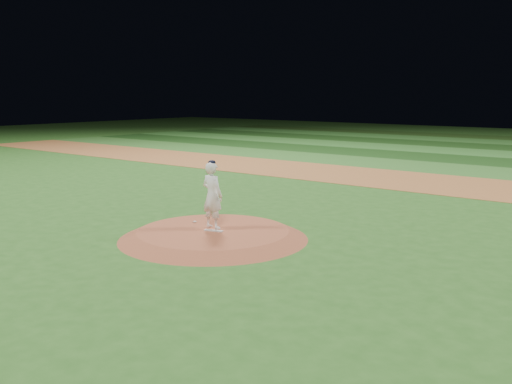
% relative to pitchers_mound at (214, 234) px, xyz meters
% --- Properties ---
extents(ground, '(120.00, 120.00, 0.00)m').
position_rel_pitchers_mound_xyz_m(ground, '(0.00, 0.00, -0.12)').
color(ground, '#2A601F').
rests_on(ground, ground).
extents(infield_dirt_band, '(70.00, 6.00, 0.02)m').
position_rel_pitchers_mound_xyz_m(infield_dirt_band, '(0.00, 14.00, -0.12)').
color(infield_dirt_band, '#A56333').
rests_on(infield_dirt_band, ground).
extents(outfield_stripe_0, '(70.00, 5.00, 0.02)m').
position_rel_pitchers_mound_xyz_m(outfield_stripe_0, '(0.00, 19.50, -0.12)').
color(outfield_stripe_0, '#347129').
rests_on(outfield_stripe_0, ground).
extents(outfield_stripe_1, '(70.00, 5.00, 0.02)m').
position_rel_pitchers_mound_xyz_m(outfield_stripe_1, '(0.00, 24.50, -0.12)').
color(outfield_stripe_1, '#1A4415').
rests_on(outfield_stripe_1, ground).
extents(outfield_stripe_2, '(70.00, 5.00, 0.02)m').
position_rel_pitchers_mound_xyz_m(outfield_stripe_2, '(0.00, 29.50, -0.12)').
color(outfield_stripe_2, '#357D2D').
rests_on(outfield_stripe_2, ground).
extents(pitchers_mound, '(5.50, 5.50, 0.25)m').
position_rel_pitchers_mound_xyz_m(pitchers_mound, '(0.00, 0.00, 0.00)').
color(pitchers_mound, '#A35032').
rests_on(pitchers_mound, ground).
extents(pitching_rubber, '(0.58, 0.30, 0.03)m').
position_rel_pitchers_mound_xyz_m(pitching_rubber, '(0.09, -0.09, 0.14)').
color(pitching_rubber, silver).
rests_on(pitching_rubber, pitchers_mound).
extents(rosin_bag, '(0.11, 0.11, 0.06)m').
position_rel_pitchers_mound_xyz_m(rosin_bag, '(-1.10, 0.35, 0.16)').
color(rosin_bag, silver).
rests_on(rosin_bag, pitchers_mound).
extents(pitcher_on_mound, '(0.73, 0.49, 2.02)m').
position_rel_pitchers_mound_xyz_m(pitcher_on_mound, '(-0.17, 0.15, 1.12)').
color(pitcher_on_mound, white).
rests_on(pitcher_on_mound, pitchers_mound).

